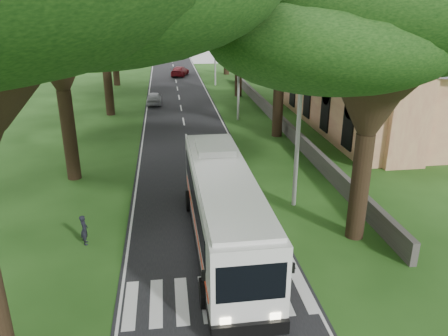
# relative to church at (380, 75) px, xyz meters

# --- Properties ---
(ground) EXTENTS (140.00, 140.00, 0.00)m
(ground) POSITION_rel_church_xyz_m (-17.86, -21.55, -4.91)
(ground) COLOR #1E4413
(ground) RESTS_ON ground
(road) EXTENTS (8.00, 120.00, 0.04)m
(road) POSITION_rel_church_xyz_m (-17.86, 3.45, -4.90)
(road) COLOR black
(road) RESTS_ON ground
(crosswalk) EXTENTS (8.00, 3.00, 0.01)m
(crosswalk) POSITION_rel_church_xyz_m (-17.86, -23.55, -4.91)
(crosswalk) COLOR silver
(crosswalk) RESTS_ON ground
(property_wall) EXTENTS (0.35, 50.00, 1.20)m
(property_wall) POSITION_rel_church_xyz_m (-8.86, 2.45, -4.31)
(property_wall) COLOR #383533
(property_wall) RESTS_ON ground
(church) EXTENTS (14.00, 24.00, 11.60)m
(church) POSITION_rel_church_xyz_m (0.00, 0.00, 0.00)
(church) COLOR #C0765D
(church) RESTS_ON ground
(pole_near) EXTENTS (1.60, 0.24, 8.00)m
(pole_near) POSITION_rel_church_xyz_m (-12.36, -15.55, -0.73)
(pole_near) COLOR gray
(pole_near) RESTS_ON ground
(pole_mid) EXTENTS (1.60, 0.24, 8.00)m
(pole_mid) POSITION_rel_church_xyz_m (-12.36, 4.45, -0.73)
(pole_mid) COLOR gray
(pole_mid) RESTS_ON ground
(pole_far) EXTENTS (1.60, 0.24, 8.00)m
(pole_far) POSITION_rel_church_xyz_m (-12.36, 24.45, -0.73)
(pole_far) COLOR gray
(pole_far) RESTS_ON ground
(tree_r_near) EXTENTS (13.70, 13.70, 13.85)m
(tree_r_near) POSITION_rel_church_xyz_m (-10.36, -19.55, 5.90)
(tree_r_near) COLOR black
(tree_r_near) RESTS_ON ground
(coach_bus) EXTENTS (3.19, 13.09, 3.85)m
(coach_bus) POSITION_rel_church_xyz_m (-17.06, -19.54, -2.83)
(coach_bus) COLOR white
(coach_bus) RESTS_ON ground
(distant_car_a) EXTENTS (1.75, 4.19, 1.42)m
(distant_car_a) POSITION_rel_church_xyz_m (-20.86, 12.91, -4.17)
(distant_car_a) COLOR #A3A3A7
(distant_car_a) RESTS_ON road
(distant_car_c) EXTENTS (3.43, 5.59, 1.51)m
(distant_car_c) POSITION_rel_church_xyz_m (-17.06, 33.75, -4.12)
(distant_car_c) COLOR maroon
(distant_car_c) RESTS_ON road
(pedestrian) EXTENTS (0.48, 0.63, 1.54)m
(pedestrian) POSITION_rel_church_xyz_m (-23.74, -18.49, -4.14)
(pedestrian) COLOR black
(pedestrian) RESTS_ON ground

